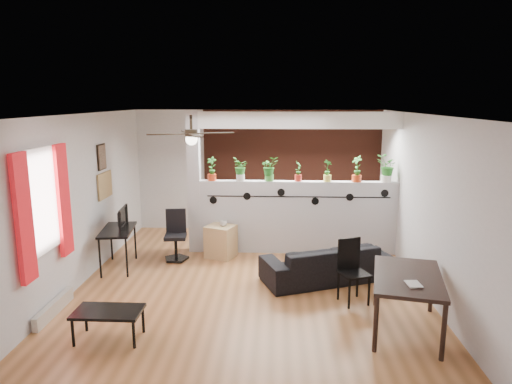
% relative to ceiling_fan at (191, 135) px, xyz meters
% --- Properties ---
extents(room_shell, '(6.30, 7.10, 2.90)m').
position_rel_ceiling_fan_xyz_m(room_shell, '(0.80, 0.30, -1.01)').
color(room_shell, '#925A30').
rests_on(room_shell, ground).
extents(partition_wall, '(3.60, 0.18, 1.35)m').
position_rel_ceiling_fan_xyz_m(partition_wall, '(1.60, 1.80, -1.64)').
color(partition_wall, '#BCBCC1').
rests_on(partition_wall, ground).
extents(ceiling_header, '(3.60, 0.18, 0.30)m').
position_rel_ceiling_fan_xyz_m(ceiling_header, '(1.60, 1.80, 0.14)').
color(ceiling_header, white).
rests_on(ceiling_header, room_shell).
extents(pier_column, '(0.22, 0.20, 2.60)m').
position_rel_ceiling_fan_xyz_m(pier_column, '(-0.31, 1.80, -1.01)').
color(pier_column, '#BCBCC1').
rests_on(pier_column, ground).
extents(brick_panel, '(3.90, 0.05, 2.60)m').
position_rel_ceiling_fan_xyz_m(brick_panel, '(1.60, 3.27, -1.01)').
color(brick_panel, '#A1462F').
rests_on(brick_panel, ground).
extents(vine_decal, '(3.31, 0.01, 0.30)m').
position_rel_ceiling_fan_xyz_m(vine_decal, '(1.60, 1.70, -1.23)').
color(vine_decal, black).
rests_on(vine_decal, partition_wall).
extents(window_assembly, '(0.09, 1.30, 1.55)m').
position_rel_ceiling_fan_xyz_m(window_assembly, '(-1.76, -0.90, -0.81)').
color(window_assembly, white).
rests_on(window_assembly, room_shell).
extents(baseboard_heater, '(0.08, 1.00, 0.18)m').
position_rel_ceiling_fan_xyz_m(baseboard_heater, '(-1.74, -0.90, -2.22)').
color(baseboard_heater, beige).
rests_on(baseboard_heater, ground).
extents(corkboard, '(0.03, 0.60, 0.45)m').
position_rel_ceiling_fan_xyz_m(corkboard, '(-1.78, 1.25, -0.96)').
color(corkboard, '#9C7B4B').
rests_on(corkboard, room_shell).
extents(framed_art, '(0.03, 0.34, 0.44)m').
position_rel_ceiling_fan_xyz_m(framed_art, '(-1.78, 1.20, -0.46)').
color(framed_art, '#8C7259').
rests_on(framed_art, room_shell).
extents(ceiling_fan, '(1.19, 1.19, 0.43)m').
position_rel_ceiling_fan_xyz_m(ceiling_fan, '(0.00, 0.00, 0.00)').
color(ceiling_fan, black).
rests_on(ceiling_fan, room_shell).
extents(potted_plant_0, '(0.27, 0.23, 0.44)m').
position_rel_ceiling_fan_xyz_m(potted_plant_0, '(0.02, 1.80, -0.73)').
color(potted_plant_0, red).
rests_on(potted_plant_0, partition_wall).
extents(potted_plant_1, '(0.19, 0.23, 0.43)m').
position_rel_ceiling_fan_xyz_m(potted_plant_1, '(0.55, 1.80, -0.74)').
color(potted_plant_1, silver).
rests_on(potted_plant_1, partition_wall).
extents(potted_plant_2, '(0.28, 0.26, 0.45)m').
position_rel_ceiling_fan_xyz_m(potted_plant_2, '(1.07, 1.80, -0.73)').
color(potted_plant_2, '#3E8D33').
rests_on(potted_plant_2, partition_wall).
extents(potted_plant_3, '(0.19, 0.22, 0.37)m').
position_rel_ceiling_fan_xyz_m(potted_plant_3, '(1.60, 1.80, -0.76)').
color(potted_plant_3, red).
rests_on(potted_plant_3, partition_wall).
extents(potted_plant_4, '(0.26, 0.26, 0.41)m').
position_rel_ceiling_fan_xyz_m(potted_plant_4, '(2.13, 1.80, -0.75)').
color(potted_plant_4, '#E2D050').
rests_on(potted_plant_4, partition_wall).
extents(potted_plant_5, '(0.31, 0.32, 0.47)m').
position_rel_ceiling_fan_xyz_m(potted_plant_5, '(2.65, 1.80, -0.72)').
color(potted_plant_5, red).
rests_on(potted_plant_5, partition_wall).
extents(potted_plant_6, '(0.28, 0.24, 0.49)m').
position_rel_ceiling_fan_xyz_m(potted_plant_6, '(3.18, 1.80, -0.71)').
color(potted_plant_6, white).
rests_on(potted_plant_6, partition_wall).
extents(sofa, '(2.02, 1.37, 0.55)m').
position_rel_ceiling_fan_xyz_m(sofa, '(1.99, 0.47, -2.04)').
color(sofa, black).
rests_on(sofa, ground).
extents(cube_shelf, '(0.60, 0.57, 0.58)m').
position_rel_ceiling_fan_xyz_m(cube_shelf, '(0.21, 1.46, -2.02)').
color(cube_shelf, tan).
rests_on(cube_shelf, ground).
extents(cup, '(0.13, 0.13, 0.10)m').
position_rel_ceiling_fan_xyz_m(cup, '(0.26, 1.46, -1.68)').
color(cup, gray).
rests_on(cup, cube_shelf).
extents(computer_desk, '(0.63, 1.01, 0.69)m').
position_rel_ceiling_fan_xyz_m(computer_desk, '(-1.45, 0.83, -1.69)').
color(computer_desk, black).
rests_on(computer_desk, ground).
extents(monitor, '(0.33, 0.09, 0.18)m').
position_rel_ceiling_fan_xyz_m(monitor, '(-1.45, 0.98, -1.54)').
color(monitor, black).
rests_on(monitor, computer_desk).
extents(office_chair, '(0.46, 0.46, 0.88)m').
position_rel_ceiling_fan_xyz_m(office_chair, '(-0.57, 1.29, -1.92)').
color(office_chair, black).
rests_on(office_chair, ground).
extents(dining_table, '(1.06, 1.45, 0.71)m').
position_rel_ceiling_fan_xyz_m(dining_table, '(2.81, -1.10, -1.68)').
color(dining_table, black).
rests_on(dining_table, ground).
extents(book, '(0.17, 0.22, 0.02)m').
position_rel_ceiling_fan_xyz_m(book, '(2.71, -1.40, -1.59)').
color(book, gray).
rests_on(book, dining_table).
extents(folding_chair, '(0.47, 0.47, 0.90)m').
position_rel_ceiling_fan_xyz_m(folding_chair, '(2.27, -0.28, -1.78)').
color(folding_chair, black).
rests_on(folding_chair, ground).
extents(coffee_table, '(0.80, 0.45, 0.37)m').
position_rel_ceiling_fan_xyz_m(coffee_table, '(-0.77, -1.50, -1.98)').
color(coffee_table, black).
rests_on(coffee_table, ground).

